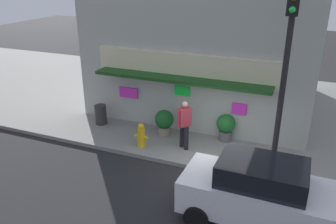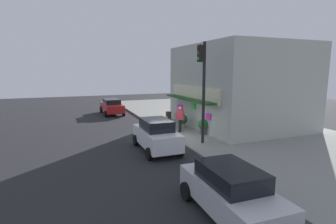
{
  "view_description": "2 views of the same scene",
  "coord_description": "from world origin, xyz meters",
  "px_view_note": "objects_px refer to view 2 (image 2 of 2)",
  "views": [
    {
      "loc": [
        2.32,
        -9.27,
        6.06
      ],
      "look_at": [
        -1.53,
        0.09,
        1.88
      ],
      "focal_mm": 36.73,
      "sensor_mm": 36.0,
      "label": 1
    },
    {
      "loc": [
        14.97,
        -6.3,
        4.44
      ],
      "look_at": [
        -1.13,
        0.09,
        1.65
      ],
      "focal_mm": 27.61,
      "sensor_mm": 36.0,
      "label": 2
    }
  ],
  "objects_px": {
    "potted_plant_by_window": "(203,126)",
    "parked_car_white": "(156,135)",
    "fire_hydrant": "(166,122)",
    "trash_can": "(169,116)",
    "pedestrian": "(180,118)",
    "parked_car_silver": "(230,191)",
    "traffic_light": "(202,80)",
    "potted_plant_by_doorway": "(183,120)",
    "parked_car_red": "(112,106)"
  },
  "relations": [
    {
      "from": "pedestrian",
      "to": "potted_plant_by_window",
      "type": "bearing_deg",
      "value": 44.0
    },
    {
      "from": "trash_can",
      "to": "parked_car_white",
      "type": "height_order",
      "value": "parked_car_white"
    },
    {
      "from": "traffic_light",
      "to": "potted_plant_by_doorway",
      "type": "relative_size",
      "value": 5.83
    },
    {
      "from": "trash_can",
      "to": "parked_car_red",
      "type": "height_order",
      "value": "parked_car_red"
    },
    {
      "from": "potted_plant_by_doorway",
      "to": "parked_car_red",
      "type": "height_order",
      "value": "parked_car_red"
    },
    {
      "from": "trash_can",
      "to": "parked_car_white",
      "type": "xyz_separation_m",
      "value": [
        6.95,
        -3.5,
        0.34
      ]
    },
    {
      "from": "pedestrian",
      "to": "potted_plant_by_doorway",
      "type": "height_order",
      "value": "pedestrian"
    },
    {
      "from": "parked_car_silver",
      "to": "parked_car_white",
      "type": "xyz_separation_m",
      "value": [
        -7.11,
        0.09,
        0.07
      ]
    },
    {
      "from": "parked_car_silver",
      "to": "trash_can",
      "type": "bearing_deg",
      "value": 165.69
    },
    {
      "from": "trash_can",
      "to": "pedestrian",
      "type": "height_order",
      "value": "pedestrian"
    },
    {
      "from": "potted_plant_by_window",
      "to": "parked_car_silver",
      "type": "xyz_separation_m",
      "value": [
        8.93,
        -4.07,
        0.09
      ]
    },
    {
      "from": "parked_car_white",
      "to": "potted_plant_by_window",
      "type": "bearing_deg",
      "value": 114.51
    },
    {
      "from": "potted_plant_by_doorway",
      "to": "parked_car_silver",
      "type": "bearing_deg",
      "value": -17.86
    },
    {
      "from": "potted_plant_by_doorway",
      "to": "potted_plant_by_window",
      "type": "height_order",
      "value": "potted_plant_by_window"
    },
    {
      "from": "pedestrian",
      "to": "potted_plant_by_window",
      "type": "relative_size",
      "value": 1.74
    },
    {
      "from": "potted_plant_by_window",
      "to": "parked_car_white",
      "type": "height_order",
      "value": "parked_car_white"
    },
    {
      "from": "potted_plant_by_window",
      "to": "parked_car_white",
      "type": "bearing_deg",
      "value": -65.49
    },
    {
      "from": "potted_plant_by_doorway",
      "to": "traffic_light",
      "type": "bearing_deg",
      "value": -9.71
    },
    {
      "from": "traffic_light",
      "to": "parked_car_red",
      "type": "bearing_deg",
      "value": -167.12
    },
    {
      "from": "trash_can",
      "to": "pedestrian",
      "type": "xyz_separation_m",
      "value": [
        3.91,
        -0.69,
        0.59
      ]
    },
    {
      "from": "parked_car_silver",
      "to": "parked_car_white",
      "type": "distance_m",
      "value": 7.11
    },
    {
      "from": "traffic_light",
      "to": "potted_plant_by_window",
      "type": "relative_size",
      "value": 5.76
    },
    {
      "from": "fire_hydrant",
      "to": "potted_plant_by_window",
      "type": "height_order",
      "value": "potted_plant_by_window"
    },
    {
      "from": "parked_car_red",
      "to": "potted_plant_by_window",
      "type": "bearing_deg",
      "value": 20.16
    },
    {
      "from": "fire_hydrant",
      "to": "parked_car_silver",
      "type": "height_order",
      "value": "parked_car_silver"
    },
    {
      "from": "traffic_light",
      "to": "trash_can",
      "type": "distance_m",
      "value": 7.79
    },
    {
      "from": "traffic_light",
      "to": "trash_can",
      "type": "relative_size",
      "value": 7.28
    },
    {
      "from": "parked_car_red",
      "to": "traffic_light",
      "type": "bearing_deg",
      "value": 12.88
    },
    {
      "from": "trash_can",
      "to": "potted_plant_by_window",
      "type": "relative_size",
      "value": 0.79
    },
    {
      "from": "traffic_light",
      "to": "trash_can",
      "type": "xyz_separation_m",
      "value": [
        -7.0,
        0.69,
        -3.35
      ]
    },
    {
      "from": "pedestrian",
      "to": "parked_car_silver",
      "type": "distance_m",
      "value": 10.56
    },
    {
      "from": "pedestrian",
      "to": "parked_car_red",
      "type": "xyz_separation_m",
      "value": [
        -10.31,
        -3.06,
        -0.33
      ]
    },
    {
      "from": "traffic_light",
      "to": "parked_car_silver",
      "type": "distance_m",
      "value": 8.23
    },
    {
      "from": "traffic_light",
      "to": "fire_hydrant",
      "type": "relative_size",
      "value": 6.51
    },
    {
      "from": "potted_plant_by_doorway",
      "to": "potted_plant_by_window",
      "type": "relative_size",
      "value": 0.99
    },
    {
      "from": "potted_plant_by_doorway",
      "to": "parked_car_red",
      "type": "bearing_deg",
      "value": -157.78
    },
    {
      "from": "traffic_light",
      "to": "parked_car_red",
      "type": "xyz_separation_m",
      "value": [
        -13.4,
        -3.06,
        -3.09
      ]
    },
    {
      "from": "pedestrian",
      "to": "parked_car_silver",
      "type": "bearing_deg",
      "value": -15.93
    },
    {
      "from": "fire_hydrant",
      "to": "parked_car_white",
      "type": "distance_m",
      "value": 5.07
    },
    {
      "from": "traffic_light",
      "to": "trash_can",
      "type": "height_order",
      "value": "traffic_light"
    },
    {
      "from": "parked_car_white",
      "to": "fire_hydrant",
      "type": "bearing_deg",
      "value": 152.64
    },
    {
      "from": "traffic_light",
      "to": "parked_car_white",
      "type": "relative_size",
      "value": 1.5
    },
    {
      "from": "potted_plant_by_doorway",
      "to": "parked_car_silver",
      "type": "distance_m",
      "value": 11.78
    },
    {
      "from": "trash_can",
      "to": "potted_plant_by_window",
      "type": "bearing_deg",
      "value": 5.39
    },
    {
      "from": "pedestrian",
      "to": "traffic_light",
      "type": "bearing_deg",
      "value": 0.12
    },
    {
      "from": "traffic_light",
      "to": "parked_car_silver",
      "type": "height_order",
      "value": "traffic_light"
    },
    {
      "from": "fire_hydrant",
      "to": "pedestrian",
      "type": "xyz_separation_m",
      "value": [
        1.46,
        0.48,
        0.56
      ]
    },
    {
      "from": "traffic_light",
      "to": "parked_car_red",
      "type": "relative_size",
      "value": 1.33
    },
    {
      "from": "fire_hydrant",
      "to": "pedestrian",
      "type": "relative_size",
      "value": 0.51
    },
    {
      "from": "pedestrian",
      "to": "parked_car_white",
      "type": "bearing_deg",
      "value": -42.79
    }
  ]
}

